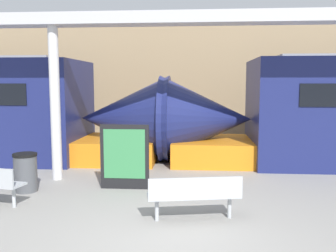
% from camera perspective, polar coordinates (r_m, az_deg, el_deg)
% --- Properties ---
extents(ground_plane, '(60.00, 60.00, 0.00)m').
position_cam_1_polar(ground_plane, '(5.90, -0.58, -17.43)').
color(ground_plane, gray).
extents(station_wall, '(56.00, 0.20, 5.00)m').
position_cam_1_polar(station_wall, '(15.08, 2.72, 6.90)').
color(station_wall, '#9E8460').
rests_on(station_wall, ground_plane).
extents(bench_near, '(1.68, 0.74, 0.81)m').
position_cam_1_polar(bench_near, '(6.62, 4.05, -10.21)').
color(bench_near, '#ADB2B7').
rests_on(bench_near, ground_plane).
extents(trash_bin, '(0.52, 0.52, 0.86)m').
position_cam_1_polar(trash_bin, '(8.94, -20.89, -6.61)').
color(trash_bin, '#4C4F54').
rests_on(trash_bin, ground_plane).
extents(poster_board, '(1.11, 0.07, 1.48)m').
position_cam_1_polar(poster_board, '(8.55, -6.63, -4.65)').
color(poster_board, black).
rests_on(poster_board, ground_plane).
extents(support_column_near, '(0.25, 0.25, 3.77)m').
position_cam_1_polar(support_column_near, '(9.62, -16.82, 3.19)').
color(support_column_near, silver).
rests_on(support_column_near, ground_plane).
extents(canopy_beam, '(28.00, 0.60, 0.28)m').
position_cam_1_polar(canopy_beam, '(9.72, -17.23, 15.18)').
color(canopy_beam, '#B7B7BC').
rests_on(canopy_beam, support_column_near).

